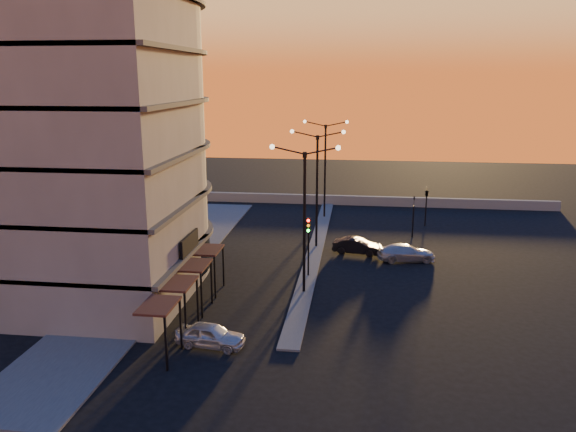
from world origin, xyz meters
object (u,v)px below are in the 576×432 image
Objects in this scene: traffic_light_main at (308,237)px; car_hatchback at (211,335)px; car_wagon at (406,253)px; streetlamp_mid at (317,180)px; car_sedan at (357,246)px.

car_hatchback is at bearing -110.44° from traffic_light_main.
car_hatchback is 18.88m from car_wagon.
streetlamp_mid reaches higher than traffic_light_main.
streetlamp_mid is at bearing -5.09° from car_hatchback.
streetlamp_mid reaches higher than car_wagon.
car_wagon is at bearing 33.17° from traffic_light_main.
traffic_light_main is 11.72m from car_hatchback.
car_sedan is (3.30, -1.25, -4.97)m from streetlamp_mid.
car_sedan is (3.30, 5.88, -2.27)m from traffic_light_main.
car_wagon is at bearing -20.14° from streetlamp_mid.
streetlamp_mid reaches higher than car_sedan.
car_sedan is at bearing -16.15° from car_hatchback.
traffic_light_main is at bearing -12.88° from car_hatchback.
car_wagon is (11.00, 15.34, 0.02)m from car_hatchback.
car_wagon is (6.99, -2.56, -4.97)m from streetlamp_mid.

